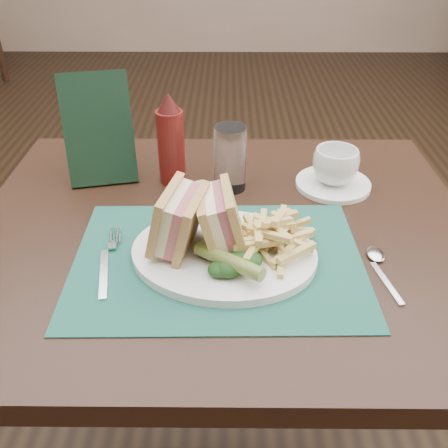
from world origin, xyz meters
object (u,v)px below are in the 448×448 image
Objects in this scene: coffee_cup at (335,166)px; drinking_glass at (230,158)px; placemat at (218,260)px; plate at (224,254)px; sandwich_half_a at (165,218)px; check_presenter at (98,129)px; saucer at (333,184)px; table_main at (223,367)px; ketchup_bottle at (171,139)px; sandwich_half_b at (207,219)px.

drinking_glass is (-0.21, -0.01, 0.02)m from coffee_cup.
placemat is 1.55× the size of plate.
placemat is at bearing -94.64° from drinking_glass.
sandwich_half_a is at bearing 168.07° from placemat.
check_presenter is at bearing 130.54° from placemat.
saucer is at bearing 1.97° from drinking_glass.
sandwich_half_a is 1.21× the size of coffee_cup.
sandwich_half_a is 0.39m from saucer.
sandwich_half_a is at bearing -137.43° from table_main.
plate is 1.61× the size of ketchup_bottle.
plate is at bearing -60.44° from check_presenter.
coffee_cup is (0.31, 0.23, -0.03)m from sandwich_half_a.
table_main is at bearing -146.38° from coffee_cup.
check_presenter is (-0.22, 0.26, 0.04)m from sandwich_half_b.
drinking_glass is 0.12m from ketchup_bottle.
coffee_cup reaches higher than table_main.
table_main is 8.20× the size of sandwich_half_a.
ketchup_bottle reaches higher than placemat.
sandwich_half_b is at bearing -62.46° from check_presenter.
placemat is 4.46× the size of sandwich_half_b.
ketchup_bottle reaches higher than saucer.
drinking_glass is at bearing 96.01° from plate.
drinking_glass is (0.10, 0.22, -0.01)m from sandwich_half_a.
table_main is 0.46m from saucer.
sandwich_half_b is 0.34m from coffee_cup.
sandwich_half_b is at bearing -136.81° from coffee_cup.
sandwich_half_b is at bearing 133.61° from placemat.
saucer is 0.22m from drinking_glass.
coffee_cup is at bearing -16.96° from check_presenter.
plate reaches higher than placemat.
sandwich_half_a is at bearing -143.57° from coffee_cup.
ketchup_bottle is (-0.08, 0.25, 0.02)m from sandwich_half_b.
drinking_glass reaches higher than sandwich_half_a.
drinking_glass is at bearing 85.36° from placemat.
plate is at bearing -27.31° from sandwich_half_b.
sandwich_half_a reaches higher than placemat.
coffee_cup is (0.23, 0.25, 0.04)m from placemat.
ketchup_bottle is at bearing 102.17° from sandwich_half_b.
ketchup_bottle is at bearing 105.67° from sandwich_half_a.
sandwich_half_a is 0.24m from drinking_glass.
plate is 0.11m from sandwich_half_a.
check_presenter reaches higher than table_main.
plate is 0.07m from sandwich_half_b.
check_presenter reaches higher than plate.
coffee_cup is at bearing 47.29° from placemat.
table_main is at bearing -146.38° from saucer.
table_main is 0.45m from sandwich_half_b.
sandwich_half_b reaches higher than plate.
drinking_glass is at bearing 75.09° from sandwich_half_b.
table_main is 8.62× the size of sandwich_half_b.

